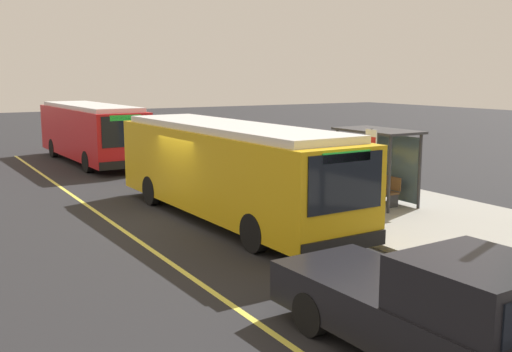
{
  "coord_description": "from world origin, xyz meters",
  "views": [
    {
      "loc": [
        16.72,
        -7.35,
        4.37
      ],
      "look_at": [
        1.49,
        1.66,
        1.39
      ],
      "focal_mm": 41.81,
      "sensor_mm": 36.0,
      "label": 1
    }
  ],
  "objects_px": {
    "transit_bus_main": "(228,168)",
    "pedestrian_commuter": "(340,177)",
    "transit_bus_second": "(91,131)",
    "waiting_bench": "(380,189)",
    "pickup_truck": "(435,312)",
    "route_sign_post": "(371,165)"
  },
  "relations": [
    {
      "from": "transit_bus_second",
      "to": "waiting_bench",
      "type": "relative_size",
      "value": 6.42
    },
    {
      "from": "transit_bus_main",
      "to": "pedestrian_commuter",
      "type": "height_order",
      "value": "transit_bus_main"
    },
    {
      "from": "transit_bus_main",
      "to": "waiting_bench",
      "type": "height_order",
      "value": "transit_bus_main"
    },
    {
      "from": "pickup_truck",
      "to": "pedestrian_commuter",
      "type": "bearing_deg",
      "value": 149.19
    },
    {
      "from": "route_sign_post",
      "to": "waiting_bench",
      "type": "bearing_deg",
      "value": 133.05
    },
    {
      "from": "transit_bus_main",
      "to": "route_sign_post",
      "type": "height_order",
      "value": "same"
    },
    {
      "from": "transit_bus_main",
      "to": "pedestrian_commuter",
      "type": "relative_size",
      "value": 6.47
    },
    {
      "from": "transit_bus_main",
      "to": "route_sign_post",
      "type": "relative_size",
      "value": 3.9
    },
    {
      "from": "transit_bus_second",
      "to": "route_sign_post",
      "type": "relative_size",
      "value": 3.67
    },
    {
      "from": "transit_bus_second",
      "to": "waiting_bench",
      "type": "height_order",
      "value": "transit_bus_second"
    },
    {
      "from": "pedestrian_commuter",
      "to": "pickup_truck",
      "type": "bearing_deg",
      "value": -30.81
    },
    {
      "from": "route_sign_post",
      "to": "pedestrian_commuter",
      "type": "distance_m",
      "value": 3.01
    },
    {
      "from": "pickup_truck",
      "to": "pedestrian_commuter",
      "type": "distance_m",
      "value": 10.53
    },
    {
      "from": "pedestrian_commuter",
      "to": "waiting_bench",
      "type": "bearing_deg",
      "value": 79.68
    },
    {
      "from": "transit_bus_main",
      "to": "pickup_truck",
      "type": "distance_m",
      "value": 10.01
    },
    {
      "from": "transit_bus_main",
      "to": "waiting_bench",
      "type": "distance_m",
      "value": 5.36
    },
    {
      "from": "transit_bus_second",
      "to": "pickup_truck",
      "type": "bearing_deg",
      "value": -3.48
    },
    {
      "from": "pedestrian_commuter",
      "to": "transit_bus_second",
      "type": "bearing_deg",
      "value": -165.51
    },
    {
      "from": "waiting_bench",
      "to": "pedestrian_commuter",
      "type": "bearing_deg",
      "value": -100.32
    },
    {
      "from": "waiting_bench",
      "to": "transit_bus_main",
      "type": "bearing_deg",
      "value": -101.57
    },
    {
      "from": "route_sign_post",
      "to": "pickup_truck",
      "type": "bearing_deg",
      "value": -33.96
    },
    {
      "from": "waiting_bench",
      "to": "pedestrian_commuter",
      "type": "height_order",
      "value": "pedestrian_commuter"
    }
  ]
}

